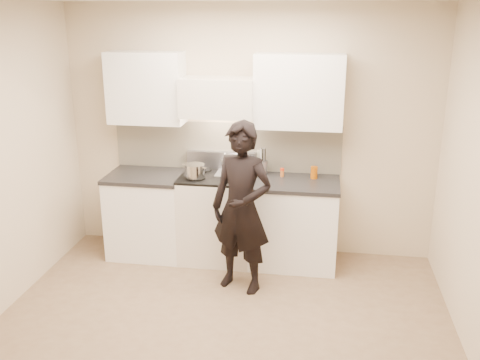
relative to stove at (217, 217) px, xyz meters
name	(u,v)px	position (x,y,z in m)	size (l,w,h in m)	color
ground_plane	(220,332)	(0.30, -1.42, -0.47)	(4.00, 4.00, 0.00)	#877055
room_shell	(219,139)	(0.24, -1.05, 1.12)	(4.04, 3.54, 2.70)	beige
stove	(217,217)	(0.00, 0.00, 0.00)	(0.76, 0.65, 0.96)	silver
counter_right	(294,222)	(0.83, 0.00, -0.01)	(0.92, 0.67, 0.92)	white
counter_left	(148,214)	(-0.78, 0.00, -0.01)	(0.82, 0.67, 0.92)	white
wok	(235,163)	(0.17, 0.14, 0.57)	(0.32, 0.39, 0.26)	#B4B4B4
stock_pot	(195,171)	(-0.20, -0.14, 0.55)	(0.28, 0.27, 0.14)	#B4B4B4
utensil_crock	(263,166)	(0.46, 0.21, 0.53)	(0.11, 0.11, 0.28)	#9C9EB0
spice_jar	(282,172)	(0.68, 0.14, 0.49)	(0.04, 0.04, 0.09)	#C06527
oil_glass	(314,173)	(1.02, 0.13, 0.51)	(0.07, 0.07, 0.13)	#A54D05
person	(242,208)	(0.36, -0.63, 0.36)	(0.61, 0.40, 1.66)	black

